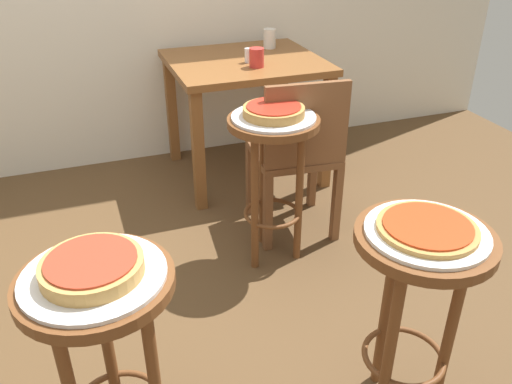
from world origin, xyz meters
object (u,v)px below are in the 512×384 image
Objects in this scene: stool_middle at (104,332)px; cup_far_edge at (270,39)px; pizza_leftside at (274,111)px; serving_plate_middle at (94,276)px; wooden_chair at (297,152)px; stool_leftside at (273,157)px; serving_plate_leftside at (274,117)px; dining_table at (245,79)px; condiment_shaker at (248,55)px; stool_foreground at (417,285)px; cup_near_edge at (257,58)px; serving_plate_foreground at (427,232)px; pizza_foreground at (427,228)px; pizza_middle at (92,267)px.

cup_far_edge is (1.24, 1.97, 0.25)m from stool_middle.
pizza_leftside is 2.29× the size of cup_far_edge.
wooden_chair is (1.02, 1.02, -0.26)m from serving_plate_middle.
stool_leftside is 1.95× the size of serving_plate_leftside.
serving_plate_middle is at bearing -119.51° from dining_table.
serving_plate_leftside is 0.85m from condiment_shaker.
stool_foreground is 1.00× the size of stool_leftside.
dining_table is 0.78m from wooden_chair.
cup_far_edge reaches higher than wooden_chair.
stool_leftside is (0.83, 0.87, 0.00)m from stool_middle.
dining_table is at bearing 93.05° from cup_near_edge.
pizza_leftside is 2.59× the size of cup_near_edge.
cup_far_edge is at bearing 69.78° from stool_leftside.
wooden_chair is (-0.22, -0.95, -0.33)m from cup_far_edge.
cup_far_edge is at bearing 81.12° from stool_foreground.
condiment_shaker is (0.17, 0.84, 0.02)m from pizza_leftside.
wooden_chair is (0.00, -0.58, -0.32)m from cup_near_edge.
cup_far_edge is 0.14× the size of wooden_chair.
cup_far_edge is at bearing 69.78° from pizza_leftside.
serving_plate_foreground reaches higher than stool_leftside.
stool_foreground is 1.01m from serving_plate_leftside.
cup_near_edge reaches higher than stool_foreground.
cup_near_edge is at bearing 57.60° from serving_plate_middle.
stool_middle is 2.05m from dining_table.
stool_foreground is at bearing -85.44° from stool_leftside.
wooden_chair is (0.01, -0.76, -0.15)m from dining_table.
serving_plate_foreground is 0.42× the size of wooden_chair.
pizza_foreground is at bearing -85.44° from pizza_leftside.
pizza_middle reaches higher than stool_middle.
cup_near_edge reaches higher than pizza_middle.
stool_middle is 1.96× the size of serving_plate_middle.
wooden_chair reaches higher than serving_plate_foreground.
serving_plate_leftside is at bearing -110.22° from cup_far_edge.
dining_table is at bearing 90.94° from wooden_chair.
serving_plate_leftside is at bearing 94.56° from stool_foreground.
pizza_leftside is 1.17m from cup_far_edge.
wooden_chair is at bearing 38.52° from pizza_leftside.
serving_plate_leftside is (0.83, 0.87, 0.00)m from serving_plate_middle.
serving_plate_foreground is 3.41× the size of cup_near_edge.
serving_plate_middle is 1.00× the size of serving_plate_leftside.
serving_plate_leftside is (-0.08, 0.99, 0.19)m from stool_foreground.
wooden_chair is (0.19, 0.15, -0.29)m from pizza_leftside.
serving_plate_leftside is 3.57× the size of cup_near_edge.
wooden_chair is (0.11, 1.14, -0.28)m from pizza_foreground.
serving_plate_middle is 0.51× the size of stool_leftside.
dining_table reaches higher than stool_leftside.
cup_near_edge reaches higher than condiment_shaker.
wooden_chair is at bearing 45.03° from serving_plate_middle.
serving_plate_foreground is at bearing -95.56° from wooden_chair.
stool_middle and stool_leftside have the same top height.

